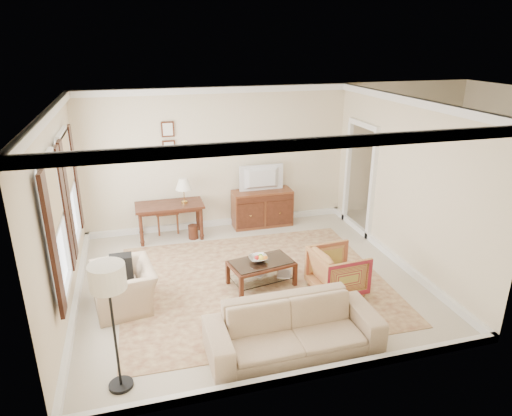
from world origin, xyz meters
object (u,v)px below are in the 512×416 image
sideboard (262,208)px  sofa (294,321)px  writing_desk (170,209)px  coffee_table (261,267)px  club_armchair (124,281)px  tv (263,170)px  striped_armchair (338,269)px

sideboard → sofa: (-0.78, -4.13, 0.05)m
writing_desk → sofa: size_ratio=0.59×
sofa → coffee_table: bearing=87.4°
club_armchair → tv: bearing=122.5°
writing_desk → sofa: 4.15m
writing_desk → coffee_table: bearing=-61.8°
writing_desk → sideboard: 1.97m
tv → club_armchair: size_ratio=0.91×
club_armchair → sofa: sofa is taller
coffee_table → striped_armchair: (1.10, -0.50, 0.07)m
sofa → writing_desk: bearing=105.8°
sideboard → club_armchair: bearing=-138.8°
writing_desk → sofa: (1.16, -3.98, -0.18)m
sideboard → tv: (0.00, -0.02, 0.83)m
coffee_table → club_armchair: bearing=-178.6°
sideboard → coffee_table: sideboard is taller
striped_armchair → coffee_table: bearing=61.2°
coffee_table → club_armchair: club_armchair is taller
writing_desk → tv: bearing=4.0°
writing_desk → tv: size_ratio=1.48×
striped_armchair → club_armchair: (-3.23, 0.45, 0.04)m
writing_desk → sofa: sofa is taller
tv → writing_desk: bearing=4.0°
tv → striped_armchair: bearing=97.4°
sideboard → striped_armchair: (0.38, -2.95, 0.01)m
striped_armchair → club_armchair: club_armchair is taller
striped_armchair → sideboard: bearing=3.0°
writing_desk → club_armchair: club_armchair is taller
sideboard → sofa: bearing=-100.7°
striped_armchair → club_armchair: 3.26m
writing_desk → striped_armchair: (2.33, -2.79, -0.22)m
coffee_table → sofa: (-0.06, -1.69, 0.11)m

